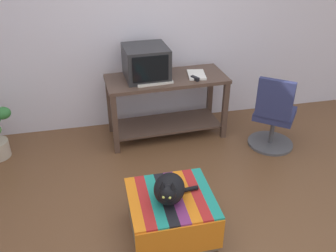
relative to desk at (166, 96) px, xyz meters
name	(u,v)px	position (x,y,z in m)	size (l,w,h in m)	color
ground_plane	(183,230)	(-0.21, -1.60, -0.51)	(14.00, 14.00, 0.00)	brown
back_wall	(140,20)	(-0.21, 0.45, 0.79)	(8.00, 0.10, 2.60)	silver
desk	(166,96)	(0.00, 0.00, 0.00)	(1.40, 0.63, 0.75)	#4C382D
tv_monitor	(146,63)	(-0.22, 0.04, 0.42)	(0.50, 0.50, 0.36)	#28282B
keyboard	(154,82)	(-0.17, -0.14, 0.25)	(0.40, 0.15, 0.02)	beige
book	(196,75)	(0.35, -0.03, 0.25)	(0.19, 0.28, 0.02)	white
ottoman_with_blanket	(171,215)	(-0.31, -1.59, -0.32)	(0.68, 0.65, 0.38)	#7A664C
cat	(169,189)	(-0.33, -1.62, -0.02)	(0.42, 0.38, 0.27)	black
office_chair	(274,118)	(1.11, -0.55, -0.12)	(0.59, 0.59, 0.89)	#4C4C51
stapler	(195,78)	(0.30, -0.15, 0.26)	(0.04, 0.11, 0.04)	black
pen	(197,74)	(0.36, 0.00, 0.25)	(0.01, 0.01, 0.14)	black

